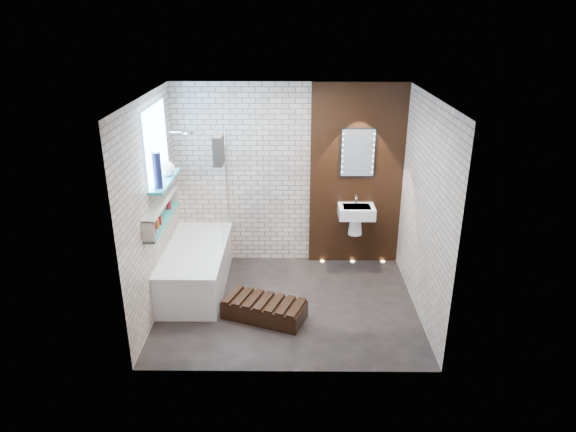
{
  "coord_description": "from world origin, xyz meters",
  "views": [
    {
      "loc": [
        0.05,
        -5.63,
        3.48
      ],
      "look_at": [
        0.0,
        0.15,
        1.15
      ],
      "focal_mm": 32.07,
      "sensor_mm": 36.0,
      "label": 1
    }
  ],
  "objects_px": {
    "bathtub": "(196,267)",
    "walnut_step": "(264,310)",
    "bath_screen": "(224,186)",
    "led_mirror": "(358,153)",
    "washbasin": "(356,215)"
  },
  "relations": [
    {
      "from": "bath_screen",
      "to": "walnut_step",
      "type": "height_order",
      "value": "bath_screen"
    },
    {
      "from": "washbasin",
      "to": "led_mirror",
      "type": "distance_m",
      "value": 0.88
    },
    {
      "from": "bath_screen",
      "to": "led_mirror",
      "type": "relative_size",
      "value": 2.0
    },
    {
      "from": "walnut_step",
      "to": "washbasin",
      "type": "bearing_deg",
      "value": 48.04
    },
    {
      "from": "bath_screen",
      "to": "led_mirror",
      "type": "height_order",
      "value": "led_mirror"
    },
    {
      "from": "bathtub",
      "to": "bath_screen",
      "type": "bearing_deg",
      "value": 51.1
    },
    {
      "from": "bathtub",
      "to": "washbasin",
      "type": "xyz_separation_m",
      "value": [
        2.17,
        0.62,
        0.5
      ]
    },
    {
      "from": "led_mirror",
      "to": "walnut_step",
      "type": "bearing_deg",
      "value": -128.88
    },
    {
      "from": "walnut_step",
      "to": "bathtub",
      "type": "bearing_deg",
      "value": 141.39
    },
    {
      "from": "bath_screen",
      "to": "walnut_step",
      "type": "xyz_separation_m",
      "value": [
        0.58,
        -1.19,
        -1.17
      ]
    },
    {
      "from": "bath_screen",
      "to": "walnut_step",
      "type": "relative_size",
      "value": 1.43
    },
    {
      "from": "bathtub",
      "to": "walnut_step",
      "type": "xyz_separation_m",
      "value": [
        0.94,
        -0.75,
        -0.18
      ]
    },
    {
      "from": "washbasin",
      "to": "led_mirror",
      "type": "height_order",
      "value": "led_mirror"
    },
    {
      "from": "bathtub",
      "to": "walnut_step",
      "type": "height_order",
      "value": "bathtub"
    },
    {
      "from": "washbasin",
      "to": "bathtub",
      "type": "bearing_deg",
      "value": -163.99
    }
  ]
}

